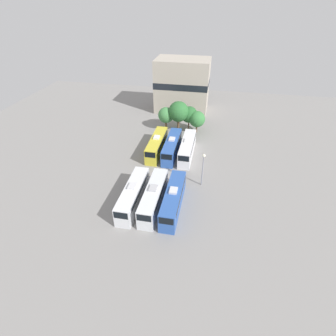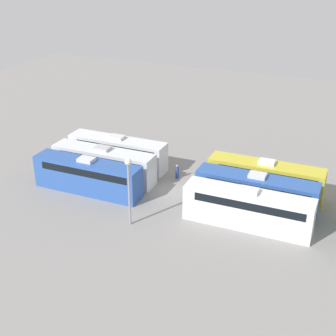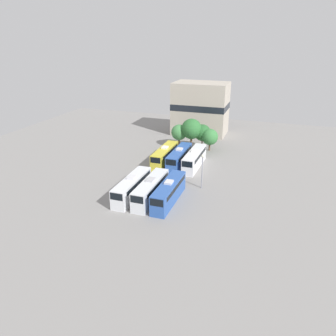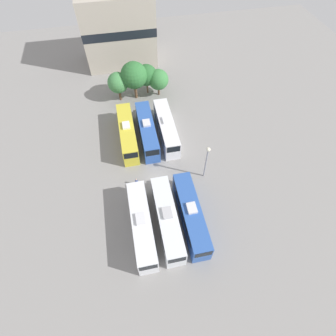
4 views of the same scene
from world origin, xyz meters
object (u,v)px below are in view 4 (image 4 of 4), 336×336
object	(u,v)px
bus_0	(142,224)
light_pole	(207,157)
bus_3	(127,133)
tree_3	(158,80)
depot_building	(118,28)
bus_1	(167,218)
bus_4	(147,130)
tree_1	(134,75)
bus_2	(191,214)
worker_person	(137,182)
tree_2	(147,75)
tree_0	(118,83)
bus_5	(166,127)

from	to	relation	value
bus_0	light_pole	xyz separation A→B (m)	(10.60, 7.07, 2.67)
bus_3	tree_3	bearing A→B (deg)	56.82
light_pole	depot_building	size ratio (longest dim) A/B	0.44
bus_0	bus_1	size ratio (longest dim) A/B	1.00
light_pole	tree_3	world-z (taller)	light_pole
bus_4	tree_1	bearing A→B (deg)	92.41
bus_0	tree_1	bearing A→B (deg)	84.23
bus_0	bus_2	xyz separation A→B (m)	(6.63, 0.18, 0.00)
bus_0	light_pole	world-z (taller)	light_pole
worker_person	tree_2	size ratio (longest dim) A/B	0.27
bus_4	tree_3	xyz separation A→B (m)	(4.10, 11.51, 1.54)
light_pole	tree_0	bearing A→B (deg)	117.13
bus_2	light_pole	world-z (taller)	light_pole
bus_4	worker_person	world-z (taller)	bus_4
bus_1	depot_building	distance (m)	42.52
tree_0	depot_building	bearing A→B (deg)	82.47
bus_3	bus_5	bearing A→B (deg)	-0.67
bus_5	tree_0	size ratio (longest dim) A/B	1.99
light_pole	bus_3	bearing A→B (deg)	136.96
bus_4	light_pole	xyz separation A→B (m)	(7.26, -9.75, 2.67)
tree_0	tree_2	distance (m)	5.71
bus_3	bus_5	size ratio (longest dim) A/B	1.00
depot_building	bus_5	bearing A→B (deg)	-78.74
tree_2	bus_2	bearing A→B (deg)	-87.48
tree_1	worker_person	bearing A→B (deg)	-97.22
bus_4	depot_building	bearing A→B (deg)	93.92
bus_1	worker_person	distance (m)	7.99
worker_person	depot_building	world-z (taller)	depot_building
bus_3	depot_building	distance (m)	25.94
bus_0	tree_2	size ratio (longest dim) A/B	1.93
bus_2	tree_0	world-z (taller)	tree_0
bus_4	tree_2	size ratio (longest dim) A/B	1.93
bus_2	tree_2	world-z (taller)	tree_2
bus_0	depot_building	size ratio (longest dim) A/B	0.79
bus_3	tree_0	distance (m)	11.48
bus_3	tree_0	world-z (taller)	tree_0
bus_2	light_pole	size ratio (longest dim) A/B	1.77
light_pole	tree_0	size ratio (longest dim) A/B	1.12
bus_1	bus_4	size ratio (longest dim) A/B	1.00
bus_2	bus_3	bearing A→B (deg)	111.51
bus_2	depot_building	world-z (taller)	depot_building
bus_0	bus_2	distance (m)	6.63
bus_3	depot_building	world-z (taller)	depot_building
depot_building	tree_1	bearing A→B (deg)	-84.85
bus_2	bus_4	world-z (taller)	same
bus_5	tree_3	size ratio (longest dim) A/B	2.15
bus_3	depot_building	xyz separation A→B (m)	(1.59, 25.34, 5.33)
bus_3	bus_2	bearing A→B (deg)	-68.49
tree_2	bus_4	bearing A→B (deg)	-99.00
bus_2	worker_person	size ratio (longest dim) A/B	7.18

